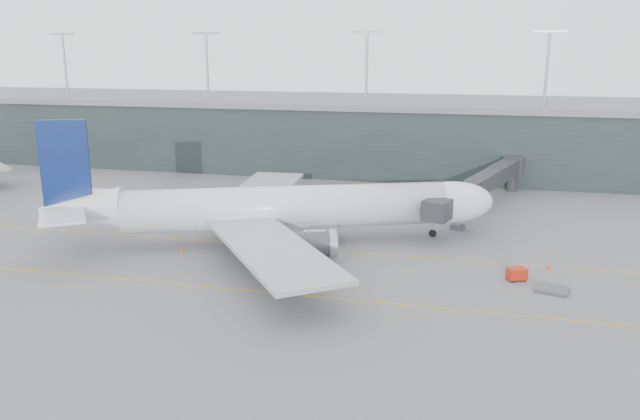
# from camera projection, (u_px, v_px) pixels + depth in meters

# --- Properties ---
(ground) EXTENTS (320.00, 320.00, 0.00)m
(ground) POSITION_uv_depth(u_px,v_px,m) (275.00, 237.00, 88.89)
(ground) COLOR slate
(ground) RESTS_ON ground
(taxiline_a) EXTENTS (160.00, 0.25, 0.02)m
(taxiline_a) POSITION_uv_depth(u_px,v_px,m) (267.00, 245.00, 85.12)
(taxiline_a) COLOR #BF8C12
(taxiline_a) RESTS_ON ground
(taxiline_b) EXTENTS (160.00, 0.25, 0.02)m
(taxiline_b) POSITION_uv_depth(u_px,v_px,m) (222.00, 288.00, 70.06)
(taxiline_b) COLOR #BF8C12
(taxiline_b) RESTS_ON ground
(taxiline_lead_main) EXTENTS (0.25, 60.00, 0.02)m
(taxiline_lead_main) POSITION_uv_depth(u_px,v_px,m) (338.00, 206.00, 106.61)
(taxiline_lead_main) COLOR #BF8C12
(taxiline_lead_main) RESTS_ON ground
(terminal) EXTENTS (240.00, 36.00, 29.00)m
(terminal) POSITION_uv_depth(u_px,v_px,m) (351.00, 132.00, 141.58)
(terminal) COLOR #1E292A
(terminal) RESTS_ON ground
(main_aircraft) EXTENTS (59.82, 55.22, 17.37)m
(main_aircraft) POSITION_uv_depth(u_px,v_px,m) (283.00, 208.00, 85.24)
(main_aircraft) COLOR silver
(main_aircraft) RESTS_ON ground
(jet_bridge) EXTENTS (16.01, 43.26, 6.48)m
(jet_bridge) POSITION_uv_depth(u_px,v_px,m) (476.00, 180.00, 103.73)
(jet_bridge) COLOR #27272B
(jet_bridge) RESTS_ON ground
(gse_cart) EXTENTS (2.55, 2.16, 1.48)m
(gse_cart) POSITION_uv_depth(u_px,v_px,m) (517.00, 274.00, 72.19)
(gse_cart) COLOR #AB200C
(gse_cart) RESTS_ON ground
(baggage_dolly) EXTENTS (4.02, 3.52, 0.34)m
(baggage_dolly) POSITION_uv_depth(u_px,v_px,m) (552.00, 289.00, 69.14)
(baggage_dolly) COLOR #3E3E43
(baggage_dolly) RESTS_ON ground
(uld_a) EXTENTS (2.57, 2.20, 2.09)m
(uld_a) POSITION_uv_depth(u_px,v_px,m) (257.00, 209.00, 100.03)
(uld_a) COLOR #3C3D42
(uld_a) RESTS_ON ground
(uld_b) EXTENTS (2.50, 2.20, 1.93)m
(uld_b) POSITION_uv_depth(u_px,v_px,m) (282.00, 210.00, 99.62)
(uld_b) COLOR #3C3D42
(uld_b) RESTS_ON ground
(uld_c) EXTENTS (2.41, 2.00, 2.07)m
(uld_c) POSITION_uv_depth(u_px,v_px,m) (289.00, 213.00, 97.72)
(uld_c) COLOR #3C3D42
(uld_c) RESTS_ON ground
(cone_nose) EXTENTS (0.44, 0.44, 0.70)m
(cone_nose) POSITION_uv_depth(u_px,v_px,m) (549.00, 267.00, 75.75)
(cone_nose) COLOR #ED380D
(cone_nose) RESTS_ON ground
(cone_wing_stbd) EXTENTS (0.45, 0.45, 0.72)m
(cone_wing_stbd) POSITION_uv_depth(u_px,v_px,m) (305.00, 292.00, 67.93)
(cone_wing_stbd) COLOR #F0460D
(cone_wing_stbd) RESTS_ON ground
(cone_wing_port) EXTENTS (0.47, 0.47, 0.75)m
(cone_wing_port) POSITION_uv_depth(u_px,v_px,m) (342.00, 218.00, 97.20)
(cone_wing_port) COLOR #FC4A0E
(cone_wing_port) RESTS_ON ground
(cone_tail) EXTENTS (0.45, 0.45, 0.72)m
(cone_tail) POSITION_uv_depth(u_px,v_px,m) (182.00, 250.00, 82.22)
(cone_tail) COLOR #F5410D
(cone_tail) RESTS_ON ground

